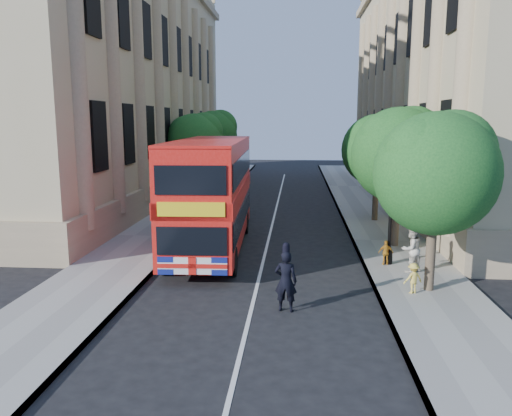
% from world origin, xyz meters
% --- Properties ---
extents(ground, '(120.00, 120.00, 0.00)m').
position_xyz_m(ground, '(0.00, 0.00, 0.00)').
color(ground, black).
rests_on(ground, ground).
extents(pavement_right, '(3.50, 80.00, 0.12)m').
position_xyz_m(pavement_right, '(5.75, 10.00, 0.06)').
color(pavement_right, gray).
rests_on(pavement_right, ground).
extents(pavement_left, '(3.50, 80.00, 0.12)m').
position_xyz_m(pavement_left, '(-5.75, 10.00, 0.06)').
color(pavement_left, gray).
rests_on(pavement_left, ground).
extents(building_right, '(12.00, 38.00, 18.00)m').
position_xyz_m(building_right, '(13.80, 24.00, 9.00)').
color(building_right, tan).
rests_on(building_right, ground).
extents(building_left, '(12.00, 38.00, 18.00)m').
position_xyz_m(building_left, '(-13.80, 24.00, 9.00)').
color(building_left, tan).
rests_on(building_left, ground).
extents(tree_right_near, '(4.00, 4.00, 6.08)m').
position_xyz_m(tree_right_near, '(5.84, 3.03, 4.25)').
color(tree_right_near, '#473828').
rests_on(tree_right_near, ground).
extents(tree_right_mid, '(4.20, 4.20, 6.37)m').
position_xyz_m(tree_right_mid, '(5.84, 9.03, 4.45)').
color(tree_right_mid, '#473828').
rests_on(tree_right_mid, ground).
extents(tree_right_far, '(4.00, 4.00, 6.15)m').
position_xyz_m(tree_right_far, '(5.84, 15.03, 4.31)').
color(tree_right_far, '#473828').
rests_on(tree_right_far, ground).
extents(tree_left_far, '(4.00, 4.00, 6.30)m').
position_xyz_m(tree_left_far, '(-5.96, 22.03, 4.44)').
color(tree_left_far, '#473828').
rests_on(tree_left_far, ground).
extents(tree_left_back, '(4.20, 4.20, 6.65)m').
position_xyz_m(tree_left_back, '(-5.96, 30.03, 4.71)').
color(tree_left_back, '#473828').
rests_on(tree_left_back, ground).
extents(lamp_post, '(0.32, 0.32, 5.16)m').
position_xyz_m(lamp_post, '(5.00, 6.00, 2.51)').
color(lamp_post, black).
rests_on(lamp_post, pavement_right).
extents(double_decker_bus, '(3.16, 10.51, 4.81)m').
position_xyz_m(double_decker_bus, '(-2.38, 7.94, 2.66)').
color(double_decker_bus, red).
rests_on(double_decker_bus, ground).
extents(box_van, '(1.99, 4.80, 2.74)m').
position_xyz_m(box_van, '(-2.90, 16.19, 1.34)').
color(box_van, black).
rests_on(box_van, ground).
extents(police_constable, '(0.74, 0.54, 1.88)m').
position_xyz_m(police_constable, '(1.05, 1.00, 0.94)').
color(police_constable, black).
rests_on(police_constable, ground).
extents(woman_pedestrian, '(1.09, 1.03, 1.77)m').
position_xyz_m(woman_pedestrian, '(5.62, 4.99, 1.00)').
color(woman_pedestrian, silver).
rests_on(woman_pedestrian, pavement_right).
extents(child_a, '(0.58, 0.24, 0.98)m').
position_xyz_m(child_a, '(4.86, 5.84, 0.61)').
color(child_a, '#C48422').
rests_on(child_a, pavement_right).
extents(child_b, '(0.75, 0.58, 1.01)m').
position_xyz_m(child_b, '(5.18, 2.61, 0.63)').
color(child_b, '#E8CB4F').
rests_on(child_b, pavement_right).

